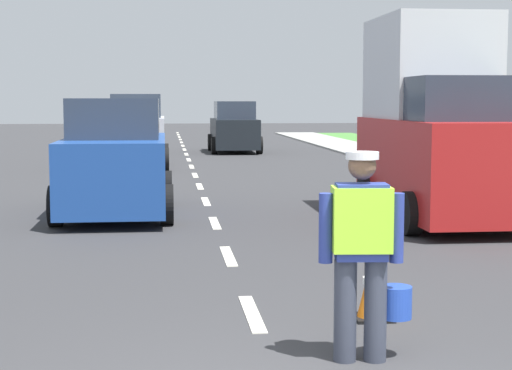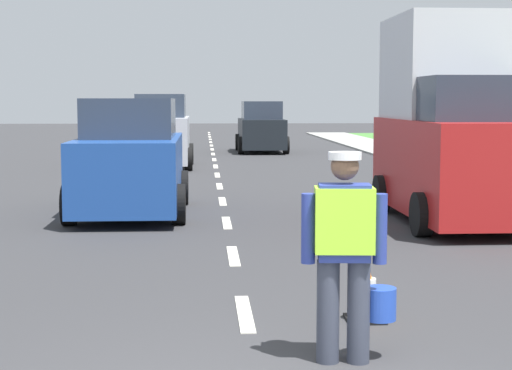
% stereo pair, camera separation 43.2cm
% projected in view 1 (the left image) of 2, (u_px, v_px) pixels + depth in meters
% --- Properties ---
extents(ground_plane, '(96.00, 96.00, 0.00)m').
position_uv_depth(ground_plane, '(191.00, 166.00, 26.17)').
color(ground_plane, '#333335').
extents(lane_center_line, '(0.14, 46.40, 0.01)m').
position_uv_depth(lane_center_line, '(187.00, 157.00, 30.32)').
color(lane_center_line, silver).
rests_on(lane_center_line, ground).
extents(road_worker, '(0.77, 0.36, 1.67)m').
position_uv_depth(road_worker, '(364.00, 245.00, 6.54)').
color(road_worker, '#383D4C').
rests_on(road_worker, ground).
extents(traffic_cone_near, '(0.36, 0.36, 0.66)m').
position_uv_depth(traffic_cone_near, '(373.00, 286.00, 7.85)').
color(traffic_cone_near, black).
rests_on(traffic_cone_near, ground).
extents(delivery_truck, '(2.16, 4.60, 3.54)m').
position_uv_depth(delivery_truck, '(439.00, 127.00, 14.33)').
color(delivery_truck, red).
rests_on(delivery_truck, ground).
extents(car_oncoming_second, '(1.92, 3.98, 2.25)m').
position_uv_depth(car_oncoming_second, '(137.00, 134.00, 25.40)').
color(car_oncoming_second, silver).
rests_on(car_oncoming_second, ground).
extents(car_oncoming_lead, '(2.03, 4.30, 2.10)m').
position_uv_depth(car_oncoming_lead, '(116.00, 161.00, 14.99)').
color(car_oncoming_lead, '#1E4799').
rests_on(car_oncoming_lead, ground).
extents(car_outgoing_far, '(1.96, 3.94, 2.02)m').
position_uv_depth(car_outgoing_far, '(234.00, 129.00, 33.06)').
color(car_outgoing_far, black).
rests_on(car_outgoing_far, ground).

